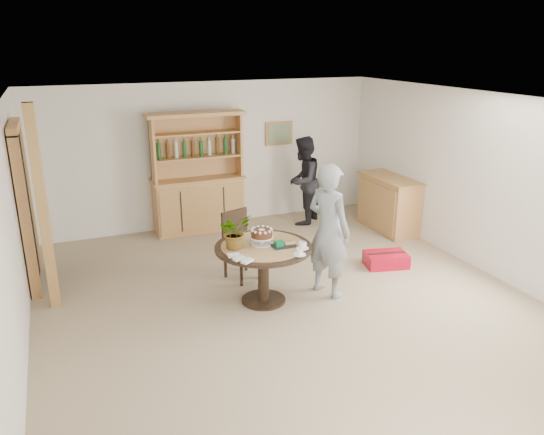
{
  "coord_description": "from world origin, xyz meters",
  "views": [
    {
      "loc": [
        -2.47,
        -5.32,
        3.15
      ],
      "look_at": [
        -0.08,
        0.46,
        1.05
      ],
      "focal_mm": 35.0,
      "sensor_mm": 36.0,
      "label": 1
    }
  ],
  "objects_px": {
    "sideboard": "(389,203)",
    "adult_person": "(303,181)",
    "dining_chair": "(240,240)",
    "red_suitcase": "(386,259)",
    "hutch": "(198,192)",
    "teen_boy": "(329,230)",
    "dining_table": "(263,257)"
  },
  "relations": [
    {
      "from": "sideboard",
      "to": "dining_chair",
      "type": "distance_m",
      "value": 3.14
    },
    {
      "from": "sideboard",
      "to": "dining_chair",
      "type": "height_order",
      "value": "dining_chair"
    },
    {
      "from": "dining_chair",
      "to": "sideboard",
      "type": "bearing_deg",
      "value": -2.62
    },
    {
      "from": "dining_table",
      "to": "adult_person",
      "type": "bearing_deg",
      "value": 55.39
    },
    {
      "from": "teen_boy",
      "to": "adult_person",
      "type": "relative_size",
      "value": 1.11
    },
    {
      "from": "dining_chair",
      "to": "teen_boy",
      "type": "relative_size",
      "value": 0.54
    },
    {
      "from": "dining_chair",
      "to": "red_suitcase",
      "type": "relative_size",
      "value": 1.4
    },
    {
      "from": "teen_boy",
      "to": "dining_chair",
      "type": "bearing_deg",
      "value": 20.65
    },
    {
      "from": "dining_chair",
      "to": "adult_person",
      "type": "height_order",
      "value": "adult_person"
    },
    {
      "from": "dining_chair",
      "to": "red_suitcase",
      "type": "height_order",
      "value": "dining_chair"
    },
    {
      "from": "dining_table",
      "to": "teen_boy",
      "type": "height_order",
      "value": "teen_boy"
    },
    {
      "from": "hutch",
      "to": "sideboard",
      "type": "distance_m",
      "value": 3.29
    },
    {
      "from": "hutch",
      "to": "dining_chair",
      "type": "distance_m",
      "value": 2.11
    },
    {
      "from": "teen_boy",
      "to": "dining_table",
      "type": "bearing_deg",
      "value": 60.53
    },
    {
      "from": "dining_chair",
      "to": "teen_boy",
      "type": "xyz_separation_m",
      "value": [
        0.88,
        -0.93,
        0.33
      ]
    },
    {
      "from": "dining_table",
      "to": "adult_person",
      "type": "height_order",
      "value": "adult_person"
    },
    {
      "from": "sideboard",
      "to": "red_suitcase",
      "type": "distance_m",
      "value": 1.68
    },
    {
      "from": "hutch",
      "to": "dining_chair",
      "type": "relative_size",
      "value": 2.16
    },
    {
      "from": "hutch",
      "to": "sideboard",
      "type": "height_order",
      "value": "hutch"
    },
    {
      "from": "hutch",
      "to": "red_suitcase",
      "type": "height_order",
      "value": "hutch"
    },
    {
      "from": "adult_person",
      "to": "red_suitcase",
      "type": "height_order",
      "value": "adult_person"
    },
    {
      "from": "adult_person",
      "to": "dining_table",
      "type": "bearing_deg",
      "value": 12.83
    },
    {
      "from": "sideboard",
      "to": "teen_boy",
      "type": "bearing_deg",
      "value": -140.24
    },
    {
      "from": "dining_table",
      "to": "teen_boy",
      "type": "xyz_separation_m",
      "value": [
        0.85,
        -0.1,
        0.26
      ]
    },
    {
      "from": "dining_table",
      "to": "dining_chair",
      "type": "distance_m",
      "value": 0.83
    },
    {
      "from": "dining_chair",
      "to": "adult_person",
      "type": "xyz_separation_m",
      "value": [
        1.8,
        1.75,
        0.25
      ]
    },
    {
      "from": "teen_boy",
      "to": "red_suitcase",
      "type": "xyz_separation_m",
      "value": [
        1.22,
        0.44,
        -0.77
      ]
    },
    {
      "from": "dining_chair",
      "to": "red_suitcase",
      "type": "distance_m",
      "value": 2.19
    },
    {
      "from": "sideboard",
      "to": "red_suitcase",
      "type": "xyz_separation_m",
      "value": [
        -0.93,
        -1.34,
        -0.37
      ]
    },
    {
      "from": "dining_chair",
      "to": "adult_person",
      "type": "relative_size",
      "value": 0.6
    },
    {
      "from": "sideboard",
      "to": "adult_person",
      "type": "height_order",
      "value": "adult_person"
    },
    {
      "from": "hutch",
      "to": "teen_boy",
      "type": "bearing_deg",
      "value": -73.56
    }
  ]
}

